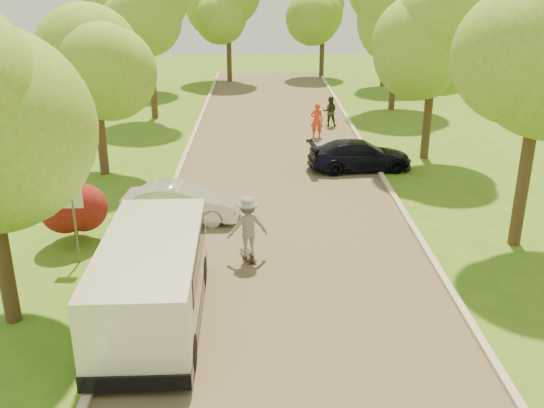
{
  "coord_description": "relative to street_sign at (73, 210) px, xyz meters",
  "views": [
    {
      "loc": [
        -0.72,
        -11.3,
        7.56
      ],
      "look_at": [
        -0.41,
        5.05,
        1.3
      ],
      "focal_mm": 40.0,
      "sensor_mm": 36.0,
      "label": 1
    }
  ],
  "objects": [
    {
      "name": "tree_bg_c",
      "position": [
        3.01,
        30.0,
        3.46
      ],
      "size": [
        4.92,
        4.8,
        7.33
      ],
      "color": "#382619",
      "rests_on": "ground"
    },
    {
      "name": "ground",
      "position": [
        5.8,
        -4.0,
        -1.56
      ],
      "size": [
        100.0,
        100.0,
        0.0
      ],
      "primitive_type": "plane",
      "color": "#3A6B19",
      "rests_on": "ground"
    },
    {
      "name": "longboard",
      "position": [
        4.7,
        0.13,
        -1.47
      ],
      "size": [
        0.5,
        0.93,
        0.11
      ],
      "rotation": [
        0.0,
        0.0,
        3.43
      ],
      "color": "black",
      "rests_on": "ground"
    },
    {
      "name": "tree_l_far",
      "position": [
        -0.59,
        18.0,
        3.9
      ],
      "size": [
        4.92,
        4.8,
        7.79
      ],
      "color": "#382619",
      "rests_on": "ground"
    },
    {
      "name": "tree_r_far",
      "position": [
        13.03,
        20.0,
        4.27
      ],
      "size": [
        5.33,
        5.2,
        8.34
      ],
      "color": "#382619",
      "rests_on": "ground"
    },
    {
      "name": "tree_bg_a",
      "position": [
        -2.98,
        26.0,
        3.75
      ],
      "size": [
        5.12,
        5.0,
        7.72
      ],
      "color": "#382619",
      "rests_on": "ground"
    },
    {
      "name": "street_sign",
      "position": [
        0.0,
        0.0,
        0.0
      ],
      "size": [
        0.55,
        0.06,
        2.17
      ],
      "color": "#59595E",
      "rests_on": "ground"
    },
    {
      "name": "dark_sedan",
      "position": [
        9.1,
        8.31,
        -0.95
      ],
      "size": [
        4.39,
        2.18,
        1.23
      ],
      "primitive_type": "imported",
      "rotation": [
        0.0,
        0.0,
        1.68
      ],
      "color": "black",
      "rests_on": "ground"
    },
    {
      "name": "tree_bg_d",
      "position": [
        10.02,
        32.0,
        3.75
      ],
      "size": [
        5.12,
        5.0,
        7.72
      ],
      "color": "#382619",
      "rests_on": "ground"
    },
    {
      "name": "red_shrub",
      "position": [
        -0.5,
        1.5,
        -0.47
      ],
      "size": [
        1.7,
        1.7,
        1.95
      ],
      "color": "#382619",
      "rests_on": "ground"
    },
    {
      "name": "minivan",
      "position": [
        2.6,
        -3.1,
        -0.49
      ],
      "size": [
        2.29,
        5.52,
        2.04
      ],
      "rotation": [
        0.0,
        0.0,
        0.03
      ],
      "color": "silver",
      "rests_on": "ground"
    },
    {
      "name": "road",
      "position": [
        5.8,
        4.0,
        -1.56
      ],
      "size": [
        8.0,
        60.0,
        0.01
      ],
      "primitive_type": "cube",
      "color": "#4C4438",
      "rests_on": "ground"
    },
    {
      "name": "tree_l_midb",
      "position": [
        -1.01,
        8.0,
        3.02
      ],
      "size": [
        4.3,
        4.2,
        6.62
      ],
      "color": "#382619",
      "rests_on": "ground"
    },
    {
      "name": "person_olive",
      "position": [
        8.7,
        15.88,
        -0.78
      ],
      "size": [
        0.8,
        0.65,
        1.57
      ],
      "primitive_type": "imported",
      "rotation": [
        0.0,
        0.0,
        3.07
      ],
      "color": "#29311D",
      "rests_on": "ground"
    },
    {
      "name": "tree_bg_b",
      "position": [
        14.02,
        28.0,
        3.97
      ],
      "size": [
        5.12,
        5.0,
        7.95
      ],
      "color": "#382619",
      "rests_on": "ground"
    },
    {
      "name": "person_striped",
      "position": [
        7.8,
        13.55,
        -0.72
      ],
      "size": [
        0.68,
        0.5,
        1.7
      ],
      "primitive_type": "imported",
      "rotation": [
        0.0,
        0.0,
        2.98
      ],
      "color": "red",
      "rests_on": "ground"
    },
    {
      "name": "curb_right",
      "position": [
        9.85,
        4.0,
        -1.5
      ],
      "size": [
        0.18,
        60.0,
        0.12
      ],
      "primitive_type": "cube",
      "color": "#B2AD9E",
      "rests_on": "ground"
    },
    {
      "name": "tree_r_midb",
      "position": [
        12.4,
        10.0,
        3.32
      ],
      "size": [
        4.51,
        4.4,
        7.01
      ],
      "color": "#382619",
      "rests_on": "ground"
    },
    {
      "name": "skateboarder",
      "position": [
        4.7,
        0.13,
        -0.57
      ],
      "size": [
        1.27,
        0.95,
        1.76
      ],
      "primitive_type": "imported",
      "rotation": [
        0.0,
        0.0,
        3.43
      ],
      "color": "gray",
      "rests_on": "longboard"
    },
    {
      "name": "silver_sedan",
      "position": [
        2.5,
        3.02,
        -0.95
      ],
      "size": [
        3.82,
        1.56,
        1.23
      ],
      "primitive_type": "imported",
      "rotation": [
        0.0,
        0.0,
        1.5
      ],
      "color": "silver",
      "rests_on": "ground"
    },
    {
      "name": "curb_left",
      "position": [
        1.75,
        4.0,
        -1.5
      ],
      "size": [
        0.18,
        60.0,
        0.12
      ],
      "primitive_type": "cube",
      "color": "#B2AD9E",
      "rests_on": "ground"
    }
  ]
}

